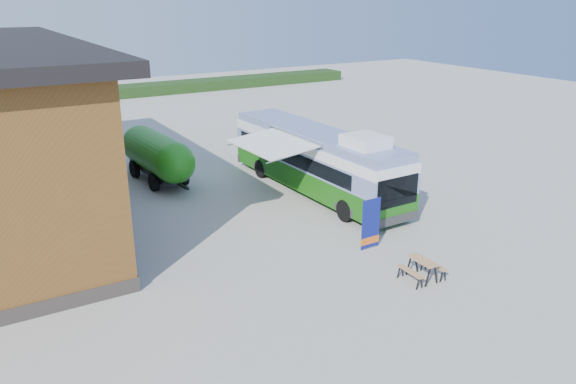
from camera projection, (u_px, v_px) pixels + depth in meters
ground at (305, 248)px, 21.71m from camera, size 100.00×100.00×0.00m
hedge at (170, 88)px, 56.24m from camera, size 40.00×3.00×1.00m
bus at (316, 158)px, 27.38m from camera, size 2.84×11.85×3.62m
awning at (275, 147)px, 25.94m from camera, size 2.85×4.49×0.53m
banner at (371, 228)px, 21.47m from camera, size 0.88×0.20×2.03m
picnic_table at (422, 265)px, 19.17m from camera, size 1.32×1.18×0.74m
person_a at (108, 201)px, 24.48m from camera, size 0.68×0.60×1.56m
person_b at (113, 207)px, 23.69m from camera, size 0.91×0.99×1.65m
slurry_tanker at (157, 154)px, 29.10m from camera, size 2.36×6.89×2.55m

